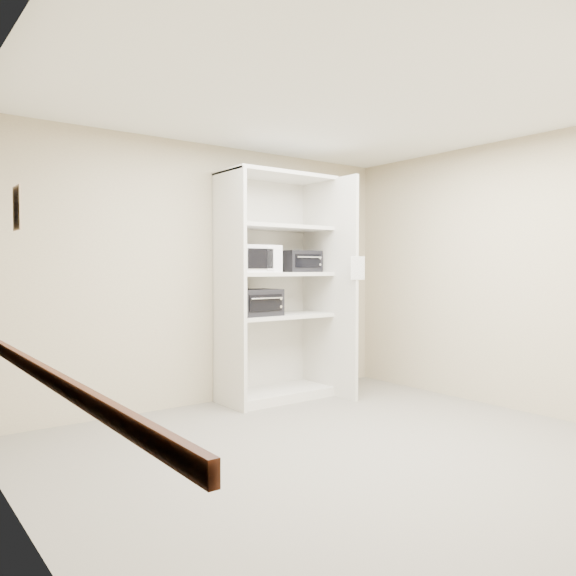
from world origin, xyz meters
TOP-DOWN VIEW (x-y plane):
  - floor at (0.00, 0.00)m, footprint 4.50×4.00m
  - ceiling at (0.00, 0.00)m, footprint 4.50×4.00m
  - wall_back at (0.00, 2.00)m, footprint 4.50×0.02m
  - wall_left at (-2.25, 0.00)m, footprint 0.02×4.00m
  - wall_right at (2.25, 0.00)m, footprint 0.02×4.00m
  - shelving_unit at (0.67, 1.70)m, footprint 1.24×0.92m
  - microwave at (0.30, 1.64)m, footprint 0.49×0.39m
  - toaster_oven_upper at (0.98, 1.75)m, footprint 0.43×0.33m
  - toaster_oven_lower at (0.31, 1.65)m, footprint 0.51×0.39m
  - paper_sign at (1.22, 1.07)m, footprint 0.19×0.01m
  - chair_rail at (-2.23, 0.00)m, footprint 0.04×3.98m
  - wall_poster at (-2.24, 0.17)m, footprint 0.01×0.18m

SIDE VIEW (x-z plane):
  - floor at x=0.00m, z-range -0.01..0.01m
  - chair_rail at x=-2.23m, z-range 0.86..0.94m
  - toaster_oven_lower at x=0.31m, z-range 0.92..1.20m
  - shelving_unit at x=0.67m, z-range -0.08..2.34m
  - wall_back at x=0.00m, z-range 0.00..2.70m
  - wall_left at x=-2.25m, z-range 0.00..2.70m
  - wall_right at x=2.25m, z-range 0.00..2.70m
  - paper_sign at x=1.22m, z-range 1.29..1.53m
  - toaster_oven_upper at x=0.98m, z-range 1.37..1.61m
  - microwave at x=0.30m, z-range 1.37..1.65m
  - wall_poster at x=-2.24m, z-range 1.62..1.87m
  - ceiling at x=0.00m, z-range 2.70..2.71m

